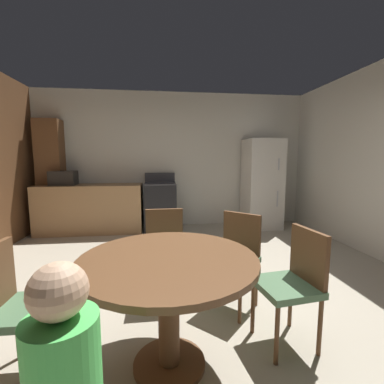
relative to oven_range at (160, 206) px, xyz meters
name	(u,v)px	position (x,y,z in m)	size (l,w,h in m)	color
ground_plane	(192,304)	(0.29, -2.72, -0.47)	(14.00, 14.00, 0.00)	#A89E89
wall_back	(174,160)	(0.29, 0.40, 0.88)	(5.68, 0.12, 2.70)	beige
kitchen_counter	(91,209)	(-1.30, 0.00, -0.02)	(1.90, 0.60, 0.90)	#9E754C
pantry_column	(52,176)	(-2.03, 0.18, 0.58)	(0.44, 0.36, 2.10)	brown
oven_range	(160,206)	(0.00, 0.00, 0.00)	(0.60, 0.60, 1.10)	black
refrigerator	(262,184)	(2.02, -0.05, 0.41)	(0.68, 0.68, 1.76)	silver
microwave	(63,178)	(-1.76, 0.00, 0.56)	(0.44, 0.32, 0.26)	black
dining_table	(168,281)	(0.04, -3.44, 0.13)	(1.15, 1.15, 0.76)	brown
chair_northeast	(236,254)	(0.69, -2.77, 0.03)	(0.57, 0.57, 0.87)	brown
chair_east	(294,279)	(0.97, -3.32, 0.03)	(0.45, 0.45, 0.87)	brown
chair_west	(16,303)	(-0.89, -3.42, 0.03)	(0.41, 0.41, 0.87)	brown
chair_north	(165,247)	(0.04, -2.51, 0.03)	(0.40, 0.40, 0.87)	brown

